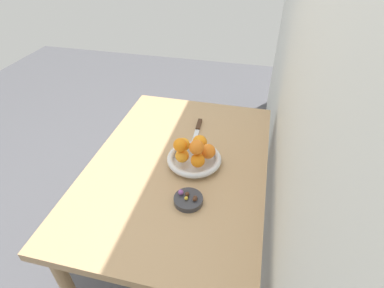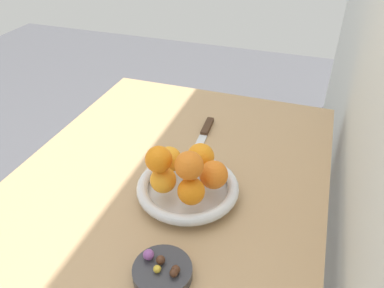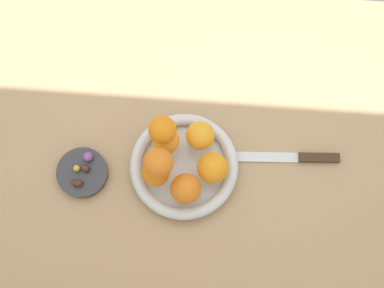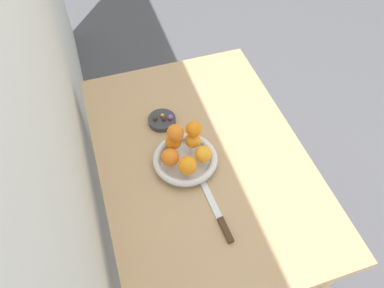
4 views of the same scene
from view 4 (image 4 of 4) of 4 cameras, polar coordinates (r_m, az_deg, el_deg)
ground_plane at (r=2.04m, az=1.09°, el=-14.32°), size 6.00×6.00×0.00m
wall_back at (r=1.00m, az=-22.75°, el=9.49°), size 4.00×0.05×2.50m
dining_table at (r=1.47m, az=1.47°, el=-3.91°), size 1.10×0.76×0.74m
fruit_bowl at (r=1.36m, az=-1.03°, el=-2.41°), size 0.23×0.23×0.04m
candy_dish at (r=1.50m, az=-4.59°, el=3.61°), size 0.11×0.11×0.02m
orange_0 at (r=1.35m, az=0.12°, el=0.55°), size 0.06×0.06×0.06m
orange_1 at (r=1.35m, az=-2.89°, el=0.32°), size 0.06×0.06×0.06m
orange_2 at (r=1.30m, az=-3.38°, el=-2.03°), size 0.06×0.06×0.06m
orange_3 at (r=1.28m, az=-0.70°, el=-3.28°), size 0.07×0.07×0.07m
orange_4 at (r=1.31m, az=1.72°, el=-1.55°), size 0.06×0.06×0.06m
orange_5 at (r=1.30m, az=-2.57°, el=1.75°), size 0.06×0.06×0.06m
orange_6 at (r=1.31m, az=0.30°, el=2.32°), size 0.06×0.06×0.06m
candy_ball_0 at (r=1.48m, az=-3.33°, el=4.12°), size 0.02×0.02×0.02m
candy_ball_1 at (r=1.48m, az=-5.65°, el=3.88°), size 0.02×0.02×0.02m
candy_ball_2 at (r=1.48m, az=-5.69°, el=4.08°), size 0.02×0.02×0.02m
candy_ball_3 at (r=1.48m, az=-4.29°, el=3.91°), size 0.02×0.02×0.02m
candy_ball_4 at (r=1.49m, az=-4.53°, el=4.38°), size 0.01×0.01×0.01m
knife at (r=1.26m, az=3.97°, el=-10.61°), size 0.26×0.04×0.01m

